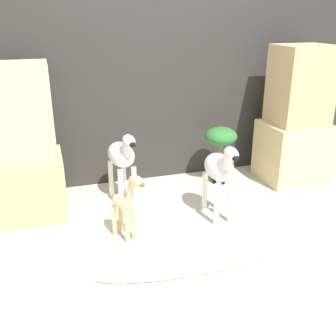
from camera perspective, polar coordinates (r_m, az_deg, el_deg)
ground_plane at (r=2.93m, az=5.81°, el=-10.63°), size 14.00×14.00×0.00m
wall_back at (r=3.77m, az=-1.70°, el=14.61°), size 6.40×0.08×2.20m
rock_pillar_left at (r=3.27m, az=-20.56°, el=2.64°), size 0.60×0.52×1.22m
rock_pillar_right at (r=3.97m, az=18.08°, el=6.33°), size 0.60×0.52×1.30m
zebra_right at (r=3.09m, az=7.59°, el=-0.26°), size 0.21×0.46×0.66m
zebra_left at (r=3.36m, az=-6.66°, el=1.61°), size 0.26×0.47×0.66m
giraffe_figurine at (r=2.83m, az=-6.09°, el=-5.00°), size 0.23×0.32×0.54m
potted_palm_front at (r=3.75m, az=7.67°, el=3.90°), size 0.30×0.30×0.56m
surfboard at (r=2.66m, az=2.69°, el=-13.88°), size 1.23×0.31×0.07m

